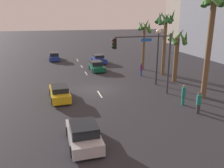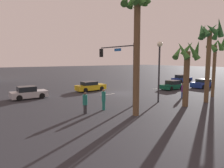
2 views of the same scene
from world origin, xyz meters
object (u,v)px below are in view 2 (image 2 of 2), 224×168
at_px(car_1, 90,86).
at_px(car_2, 28,93).
at_px(streetlamp, 159,60).
at_px(palm_tree_1, 209,42).
at_px(palm_tree_2, 187,61).
at_px(pedestrian_0, 85,102).
at_px(palm_tree_3, 215,52).
at_px(car_0, 172,85).
at_px(pedestrian_2, 104,99).
at_px(palm_tree_0, 136,24).
at_px(car_3, 182,79).
at_px(traffic_signal, 120,62).
at_px(car_4, 202,84).
at_px(pedestrian_1, 182,90).

xyz_separation_m(car_1, car_2, (8.74, 1.07, 0.02)).
bearing_deg(streetlamp, palm_tree_1, 145.32).
bearing_deg(streetlamp, car_2, -42.52).
relative_size(car_2, palm_tree_2, 0.63).
bearing_deg(palm_tree_2, pedestrian_0, -18.47).
bearing_deg(palm_tree_3, car_1, -51.76).
bearing_deg(car_0, pedestrian_2, 17.57).
xyz_separation_m(car_1, pedestrian_0, (6.38, 10.80, 0.32)).
relative_size(pedestrian_0, palm_tree_3, 0.25).
distance_m(pedestrian_2, palm_tree_0, 6.97).
height_order(car_2, palm_tree_2, palm_tree_2).
bearing_deg(palm_tree_2, streetlamp, -76.44).
bearing_deg(car_2, car_3, -177.87).
xyz_separation_m(car_2, palm_tree_1, (-15.05, 12.86, 5.66)).
relative_size(car_0, pedestrian_2, 2.11).
relative_size(pedestrian_2, palm_tree_2, 0.30).
height_order(palm_tree_0, palm_tree_3, palm_tree_0).
relative_size(car_1, palm_tree_2, 0.70).
xyz_separation_m(pedestrian_2, palm_tree_2, (-7.25, 3.27, 3.35)).
relative_size(car_0, car_2, 1.00).
distance_m(car_1, traffic_signal, 9.46).
relative_size(pedestrian_2, palm_tree_3, 0.26).
bearing_deg(palm_tree_0, palm_tree_3, -176.19).
relative_size(car_3, palm_tree_1, 0.55).
bearing_deg(car_3, car_1, 0.09).
bearing_deg(pedestrian_0, palm_tree_3, 173.62).
distance_m(car_4, palm_tree_2, 15.72).
bearing_deg(palm_tree_0, palm_tree_1, 177.47).
bearing_deg(car_1, palm_tree_1, 114.38).
distance_m(car_4, palm_tree_3, 9.78).
distance_m(car_3, pedestrian_2, 27.57).
distance_m(pedestrian_1, palm_tree_3, 5.97).
relative_size(car_1, palm_tree_0, 0.44).
bearing_deg(car_1, car_4, 156.51).
height_order(car_0, pedestrian_1, pedestrian_1).
height_order(car_0, pedestrian_0, pedestrian_0).
distance_m(car_0, pedestrian_0, 18.02).
height_order(car_1, car_2, car_2).
bearing_deg(pedestrian_1, palm_tree_3, 153.75).
xyz_separation_m(pedestrian_0, palm_tree_2, (-9.20, 3.07, 3.40)).
relative_size(car_3, pedestrian_2, 2.49).
bearing_deg(car_2, pedestrian_2, 114.32).
bearing_deg(car_1, pedestrian_1, 120.50).
height_order(traffic_signal, pedestrian_0, traffic_signal).
height_order(car_2, car_3, car_3).
bearing_deg(car_3, palm_tree_3, 48.89).
height_order(car_3, palm_tree_1, palm_tree_1).
bearing_deg(car_2, pedestrian_1, 147.07).
xyz_separation_m(traffic_signal, palm_tree_1, (-7.45, 5.24, 2.12)).
bearing_deg(palm_tree_2, palm_tree_0, -3.43).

